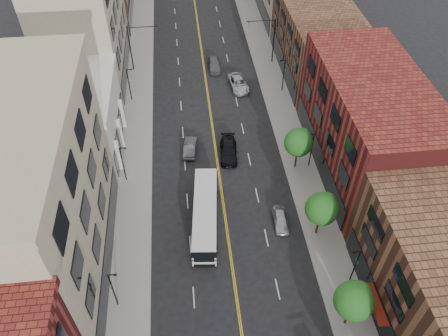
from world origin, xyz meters
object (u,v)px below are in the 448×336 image
object	(u,v)px
car_lane_a	(228,151)
car_parked_far	(281,220)
car_lane_behind	(190,147)
car_lane_c	(214,64)
city_bus	(205,214)
car_lane_b	(238,83)

from	to	relation	value
car_lane_a	car_parked_far	bearing A→B (deg)	-64.31
car_lane_behind	car_lane_c	xyz separation A→B (m)	(4.81, 18.85, 0.12)
car_parked_far	car_lane_c	distance (m)	31.71
city_bus	car_lane_c	world-z (taller)	city_bus
car_parked_far	car_lane_c	world-z (taller)	car_lane_c
car_lane_b	city_bus	bearing A→B (deg)	-112.30
car_parked_far	car_lane_behind	size ratio (longest dim) A/B	0.91
car_lane_behind	car_lane_c	bearing A→B (deg)	-97.00
city_bus	car_lane_b	world-z (taller)	city_bus
car_lane_behind	car_lane_b	distance (m)	15.40
car_lane_a	car_lane_c	distance (m)	20.10
car_parked_far	car_lane_c	xyz separation A→B (m)	(-4.19, 31.43, 0.16)
car_lane_b	car_parked_far	bearing A→B (deg)	-94.43
car_lane_behind	car_lane_b	xyz separation A→B (m)	(7.87, 13.24, 0.06)
car_lane_a	car_lane_b	size ratio (longest dim) A/B	0.97
car_parked_far	car_lane_b	xyz separation A→B (m)	(-1.14, 25.83, 0.10)
car_lane_c	city_bus	bearing A→B (deg)	-97.30
car_lane_a	car_lane_c	bearing A→B (deg)	94.61
car_lane_c	car_lane_a	bearing A→B (deg)	-90.52
car_lane_behind	car_lane_b	bearing A→B (deg)	-113.40
car_parked_far	car_lane_b	size ratio (longest dim) A/B	0.70
car_parked_far	car_lane_a	distance (m)	12.12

